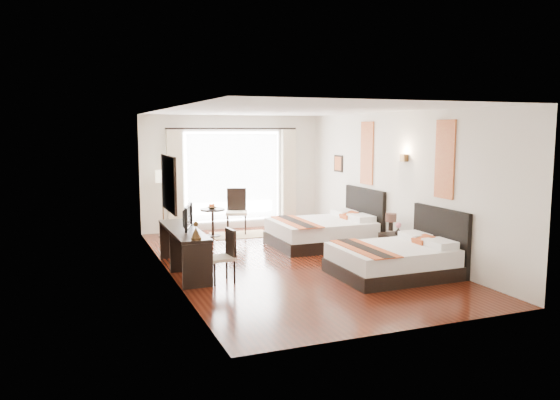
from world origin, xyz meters
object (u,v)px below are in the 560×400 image
object	(u,v)px
window_chair	(237,220)
bed_near	(397,259)
vase	(398,229)
desk_chair	(222,266)
side_table	(213,223)
fruit_bowl	(212,208)
table_lamp	(391,219)
television	(184,217)
console_desk	(184,250)
floor_lamp	(162,181)
bed_far	(325,231)
nightstand	(393,246)

from	to	relation	value
window_chair	bed_near	bearing A→B (deg)	34.97
vase	desk_chair	xyz separation A→B (m)	(-3.57, -0.34, -0.31)
side_table	fruit_bowl	world-z (taller)	fruit_bowl
bed_near	table_lamp	size ratio (longest dim) A/B	5.85
fruit_bowl	window_chair	world-z (taller)	window_chair
television	console_desk	bearing A→B (deg)	67.00
side_table	television	bearing A→B (deg)	-113.24
console_desk	fruit_bowl	size ratio (longest dim) A/B	10.95
television	floor_lamp	world-z (taller)	floor_lamp
television	bed_far	bearing A→B (deg)	-52.23
table_lamp	console_desk	bearing A→B (deg)	175.91
bed_near	nightstand	size ratio (longest dim) A/B	4.14
table_lamp	side_table	world-z (taller)	table_lamp
desk_chair	floor_lamp	xyz separation A→B (m)	(-0.24, 4.18, 1.03)
side_table	floor_lamp	bearing A→B (deg)	157.49
bed_far	fruit_bowl	distance (m)	2.71
console_desk	television	bearing A→B (deg)	-42.57
vase	side_table	bearing A→B (deg)	128.94
nightstand	desk_chair	bearing A→B (deg)	-172.30
side_table	fruit_bowl	distance (m)	0.35
bed_far	desk_chair	size ratio (longest dim) A/B	2.45
floor_lamp	window_chair	distance (m)	1.96
console_desk	television	distance (m)	0.59
nightstand	floor_lamp	bearing A→B (deg)	135.64
television	desk_chair	size ratio (longest dim) A/B	0.85
fruit_bowl	floor_lamp	bearing A→B (deg)	155.28
console_desk	bed_near	bearing A→B (deg)	-25.37
desk_chair	console_desk	bearing A→B (deg)	-69.93
vase	console_desk	bearing A→B (deg)	172.18
nightstand	table_lamp	xyz separation A→B (m)	(0.02, 0.13, 0.50)
bed_far	table_lamp	xyz separation A→B (m)	(0.77, -1.33, 0.42)
console_desk	nightstand	bearing A→B (deg)	-5.93
console_desk	fruit_bowl	xyz separation A→B (m)	(1.23, 2.82, 0.30)
bed_near	nightstand	world-z (taller)	bed_near
vase	desk_chair	distance (m)	3.60
table_lamp	floor_lamp	bearing A→B (deg)	136.79
fruit_bowl	vase	bearing A→B (deg)	-50.50
vase	floor_lamp	world-z (taller)	floor_lamp
nightstand	window_chair	distance (m)	4.05
bed_far	window_chair	xyz separation A→B (m)	(-1.35, 2.01, 0.01)
window_chair	desk_chair	bearing A→B (deg)	-2.35
fruit_bowl	side_table	bearing A→B (deg)	57.60
bed_near	television	bearing A→B (deg)	154.76
bed_far	television	xyz separation A→B (m)	(-3.22, -1.06, 0.66)
console_desk	television	world-z (taller)	television
table_lamp	vase	size ratio (longest dim) A/B	2.43
side_table	nightstand	bearing A→B (deg)	-50.08
nightstand	television	distance (m)	4.05
bed_far	window_chair	distance (m)	2.42
side_table	window_chair	bearing A→B (deg)	16.90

